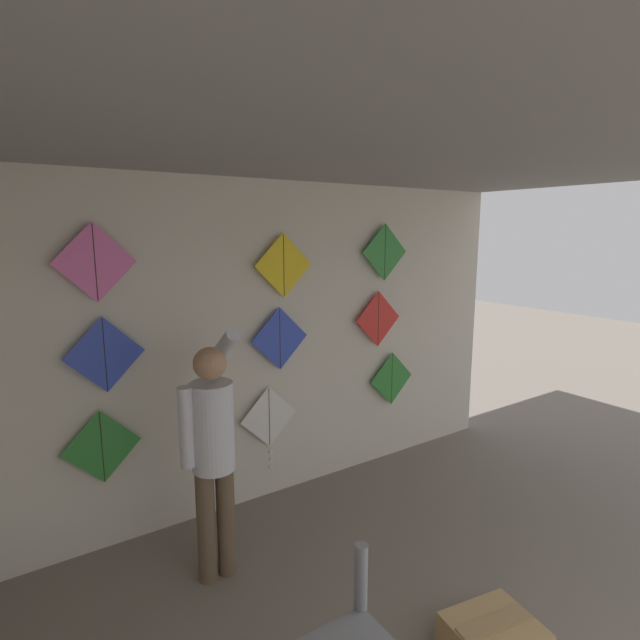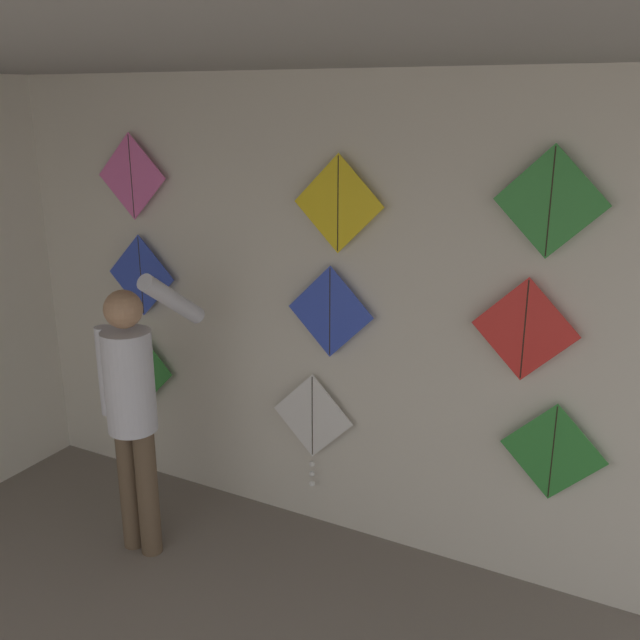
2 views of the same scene
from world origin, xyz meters
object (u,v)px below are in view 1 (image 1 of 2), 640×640
Objects in this scene: kite_3 at (105,355)px; kite_5 at (378,319)px; kite_0 at (102,447)px; kite_4 at (280,339)px; kite_2 at (392,379)px; kite_7 at (284,265)px; kite_1 at (269,421)px; kite_6 at (95,262)px; shopkeeper at (212,442)px; kite_8 at (385,252)px.

kite_5 is (2.54, 0.00, 0.01)m from kite_3.
kite_0 is 2.69m from kite_5.
kite_4 is 1.00× the size of kite_5.
kite_4 is (1.49, 0.00, 0.62)m from kite_0.
kite_7 is at bearing 180.00° from kite_2.
kite_1 is 1.38× the size of kite_6.
kite_3 is 1.00× the size of kite_7.
kite_1 is (0.80, 0.70, -0.26)m from shopkeeper.
kite_4 is 1.12m from kite_5.
shopkeeper is at bearing -53.65° from kite_6.
kite_4 is at bearing 38.57° from shopkeeper.
shopkeeper is at bearing -51.02° from kite_0.
kite_4 is 1.38m from kite_8.
kite_5 reaches higher than kite_4.
kite_4 is 1.00× the size of kite_7.
shopkeeper is 3.16× the size of kite_3.
kite_5 is at bearing 20.28° from shopkeeper.
shopkeeper is at bearing -144.07° from kite_7.
kite_6 is at bearing 127.61° from shopkeeper.
shopkeeper is 3.16× the size of kite_8.
kite_0 is 2.81m from kite_2.
kite_6 is 2.62m from kite_8.
kite_6 reaches higher than kite_5.
kite_7 is at bearing 0.00° from kite_3.
kite_5 is at bearing 180.00° from kite_2.
kite_1 is 1.95m from kite_8.
kite_8 reaches higher than kite_0.
shopkeeper is 3.16× the size of kite_4.
kite_8 is at bearing 0.00° from kite_7.
kite_7 is at bearing 0.34° from kite_1.
kite_1 is at bearing 42.41° from shopkeeper.
kite_2 is 1.00× the size of kite_7.
kite_4 is at bearing 180.00° from kite_7.
kite_2 is 1.44m from kite_4.
kite_8 reaches higher than kite_6.
kite_6 is at bearing 180.00° from kite_5.
kite_5 is (-0.20, 0.00, 0.65)m from kite_2.
kite_0 is 1.98m from kite_7.
kite_6 reaches higher than shopkeeper.
kite_2 is at bearing 0.00° from kite_0.
kite_2 is 1.31m from kite_8.
kite_3 reaches higher than kite_2.
kite_3 is 1.42m from kite_4.
kite_1 is at bearing -0.04° from kite_0.
shopkeeper is 1.47m from kite_6.
kite_8 reaches higher than kite_7.
kite_7 is at bearing 0.00° from kite_4.
kite_5 is 1.00× the size of kite_8.
kite_0 is 1.33m from kite_6.
kite_1 is 1.47m from kite_5.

